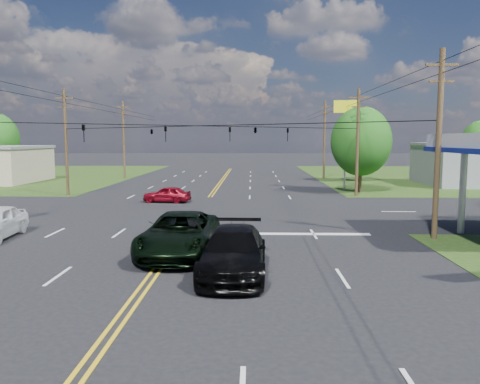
{
  "coord_description": "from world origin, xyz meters",
  "views": [
    {
      "loc": [
        3.68,
        -20.7,
        5.06
      ],
      "look_at": [
        3.0,
        6.0,
        2.05
      ],
      "focal_mm": 35.0,
      "sensor_mm": 36.0,
      "label": 1
    }
  ],
  "objects_px": {
    "pole_nw": "(66,141)",
    "pole_ne": "(357,141)",
    "pole_left_far": "(124,139)",
    "tree_right_a": "(361,141)",
    "suv_black": "(234,252)",
    "pole_se": "(438,142)",
    "pickup_dkgreen": "(180,234)",
    "tree_right_b": "(359,146)",
    "pole_right_far": "(324,139)"
  },
  "relations": [
    {
      "from": "pole_nw",
      "to": "pickup_dkgreen",
      "type": "height_order",
      "value": "pole_nw"
    },
    {
      "from": "pole_ne",
      "to": "tree_right_b",
      "type": "relative_size",
      "value": 1.34
    },
    {
      "from": "tree_right_b",
      "to": "pole_se",
      "type": "bearing_deg",
      "value": -96.05
    },
    {
      "from": "pole_nw",
      "to": "pole_left_far",
      "type": "xyz_separation_m",
      "value": [
        0.0,
        19.0,
        0.25
      ]
    },
    {
      "from": "pole_nw",
      "to": "tree_right_a",
      "type": "height_order",
      "value": "pole_nw"
    },
    {
      "from": "pole_left_far",
      "to": "pickup_dkgreen",
      "type": "distance_m",
      "value": 42.93
    },
    {
      "from": "pole_se",
      "to": "pickup_dkgreen",
      "type": "relative_size",
      "value": 1.45
    },
    {
      "from": "pole_left_far",
      "to": "pickup_dkgreen",
      "type": "xyz_separation_m",
      "value": [
        13.5,
        -40.53,
        -4.26
      ]
    },
    {
      "from": "pickup_dkgreen",
      "to": "pole_se",
      "type": "bearing_deg",
      "value": 17.54
    },
    {
      "from": "tree_right_b",
      "to": "pickup_dkgreen",
      "type": "xyz_separation_m",
      "value": [
        -16.0,
        -36.53,
        -3.31
      ]
    },
    {
      "from": "pole_left_far",
      "to": "tree_right_b",
      "type": "distance_m",
      "value": 29.79
    },
    {
      "from": "pole_left_far",
      "to": "tree_right_a",
      "type": "distance_m",
      "value": 31.39
    },
    {
      "from": "pole_se",
      "to": "suv_black",
      "type": "distance_m",
      "value": 12.6
    },
    {
      "from": "pole_ne",
      "to": "tree_right_a",
      "type": "xyz_separation_m",
      "value": [
        1.0,
        3.0,
        -0.05
      ]
    },
    {
      "from": "pole_se",
      "to": "pole_right_far",
      "type": "height_order",
      "value": "pole_right_far"
    },
    {
      "from": "pole_right_far",
      "to": "pickup_dkgreen",
      "type": "height_order",
      "value": "pole_right_far"
    },
    {
      "from": "suv_black",
      "to": "pole_left_far",
      "type": "bearing_deg",
      "value": 111.7
    },
    {
      "from": "pole_ne",
      "to": "tree_right_a",
      "type": "bearing_deg",
      "value": 71.57
    },
    {
      "from": "pole_se",
      "to": "pole_ne",
      "type": "distance_m",
      "value": 18.0
    },
    {
      "from": "pole_right_far",
      "to": "tree_right_a",
      "type": "distance_m",
      "value": 16.03
    },
    {
      "from": "pole_nw",
      "to": "pole_right_far",
      "type": "relative_size",
      "value": 0.95
    },
    {
      "from": "pole_ne",
      "to": "tree_right_a",
      "type": "relative_size",
      "value": 1.16
    },
    {
      "from": "pole_nw",
      "to": "pole_left_far",
      "type": "relative_size",
      "value": 0.95
    },
    {
      "from": "pole_right_far",
      "to": "tree_right_a",
      "type": "relative_size",
      "value": 1.22
    },
    {
      "from": "pole_se",
      "to": "tree_right_b",
      "type": "relative_size",
      "value": 1.34
    },
    {
      "from": "pole_ne",
      "to": "tree_right_b",
      "type": "height_order",
      "value": "pole_ne"
    },
    {
      "from": "pole_se",
      "to": "pole_nw",
      "type": "height_order",
      "value": "same"
    },
    {
      "from": "pole_nw",
      "to": "pole_left_far",
      "type": "bearing_deg",
      "value": 90.0
    },
    {
      "from": "pole_se",
      "to": "pole_right_far",
      "type": "xyz_separation_m",
      "value": [
        0.0,
        37.0,
        0.25
      ]
    },
    {
      "from": "suv_black",
      "to": "pole_se",
      "type": "bearing_deg",
      "value": 34.54
    },
    {
      "from": "pole_ne",
      "to": "pickup_dkgreen",
      "type": "height_order",
      "value": "pole_ne"
    },
    {
      "from": "pole_right_far",
      "to": "suv_black",
      "type": "height_order",
      "value": "pole_right_far"
    },
    {
      "from": "pole_nw",
      "to": "pole_right_far",
      "type": "bearing_deg",
      "value": 36.16
    },
    {
      "from": "tree_right_a",
      "to": "pole_se",
      "type": "bearing_deg",
      "value": -92.73
    },
    {
      "from": "pole_se",
      "to": "tree_right_b",
      "type": "distance_m",
      "value": 33.19
    },
    {
      "from": "suv_black",
      "to": "tree_right_a",
      "type": "bearing_deg",
      "value": 69.7
    },
    {
      "from": "pole_right_far",
      "to": "pickup_dkgreen",
      "type": "distance_m",
      "value": 42.63
    },
    {
      "from": "pole_left_far",
      "to": "pole_right_far",
      "type": "xyz_separation_m",
      "value": [
        26.0,
        0.0,
        0.0
      ]
    },
    {
      "from": "pole_se",
      "to": "tree_right_a",
      "type": "relative_size",
      "value": 1.16
    },
    {
      "from": "pole_right_far",
      "to": "pole_nw",
      "type": "bearing_deg",
      "value": -143.84
    },
    {
      "from": "tree_right_a",
      "to": "tree_right_b",
      "type": "distance_m",
      "value": 12.27
    },
    {
      "from": "tree_right_a",
      "to": "tree_right_b",
      "type": "xyz_separation_m",
      "value": [
        2.5,
        12.0,
        -0.65
      ]
    },
    {
      "from": "pickup_dkgreen",
      "to": "suv_black",
      "type": "bearing_deg",
      "value": -48.15
    },
    {
      "from": "pole_nw",
      "to": "pole_ne",
      "type": "height_order",
      "value": "same"
    },
    {
      "from": "pole_right_far",
      "to": "tree_right_b",
      "type": "height_order",
      "value": "pole_right_far"
    },
    {
      "from": "pole_ne",
      "to": "pickup_dkgreen",
      "type": "xyz_separation_m",
      "value": [
        -12.5,
        -21.53,
        -4.0
      ]
    },
    {
      "from": "pole_left_far",
      "to": "pole_right_far",
      "type": "distance_m",
      "value": 26.0
    },
    {
      "from": "pole_nw",
      "to": "suv_black",
      "type": "xyz_separation_m",
      "value": [
        16.0,
        -24.5,
        -4.05
      ]
    },
    {
      "from": "pole_left_far",
      "to": "suv_black",
      "type": "height_order",
      "value": "pole_left_far"
    },
    {
      "from": "pole_se",
      "to": "pole_right_far",
      "type": "relative_size",
      "value": 0.95
    }
  ]
}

